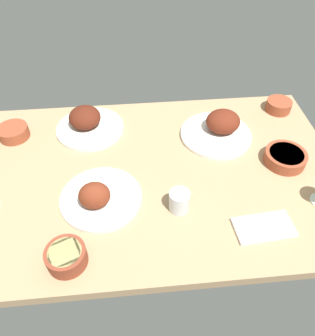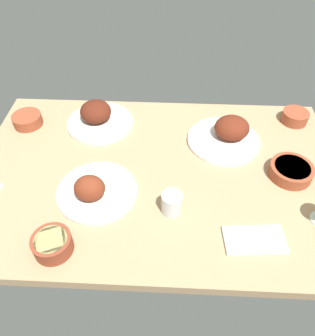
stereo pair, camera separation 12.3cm
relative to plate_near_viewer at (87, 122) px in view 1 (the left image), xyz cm
name	(u,v)px [view 1 (the left image)]	position (x,y,z in cm)	size (l,w,h in cm)	color
dining_table	(158,175)	(-27.39, 28.31, -5.46)	(140.00, 90.00, 4.00)	tan
plate_near_viewer	(87,122)	(0.00, 0.00, 0.00)	(28.57, 28.57, 10.09)	white
plate_center_main	(98,197)	(-5.83, 40.92, -0.62)	(28.48, 28.48, 10.26)	white
plate_far_side	(220,128)	(-55.41, 8.87, 0.08)	(29.68, 29.68, 10.45)	white
bowl_pasta	(285,157)	(-76.94, 27.77, -0.88)	(15.84, 15.84, 4.70)	brown
bowl_soup	(279,105)	(-86.18, -5.31, -0.71)	(11.25, 11.25, 5.02)	brown
bowl_potatoes	(66,256)	(2.93, 62.80, -0.30)	(12.17, 12.17, 5.82)	brown
bowl_sauce	(13,132)	(30.58, 2.36, -0.80)	(12.45, 12.45, 4.84)	brown
water_tumbler	(179,201)	(-33.00, 46.14, 0.47)	(6.98, 6.98, 7.86)	silver
folded_napkin	(264,227)	(-59.38, 56.86, -2.86)	(19.16, 10.06, 1.20)	white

